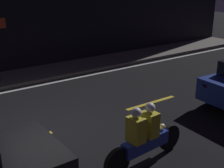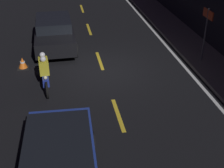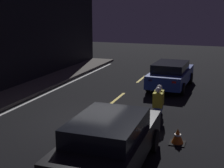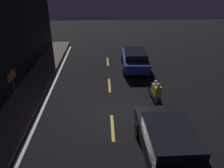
% 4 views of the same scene
% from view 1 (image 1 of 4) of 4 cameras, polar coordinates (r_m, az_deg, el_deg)
% --- Properties ---
extents(ground_plane, '(56.00, 56.00, 0.00)m').
position_cam_1_polar(ground_plane, '(8.47, -10.95, -8.65)').
color(ground_plane, black).
extents(lane_dash_c, '(2.00, 0.14, 0.01)m').
position_cam_1_polar(lane_dash_c, '(8.17, -17.42, -10.28)').
color(lane_dash_c, gold).
rests_on(lane_dash_c, ground).
extents(lane_dash_d, '(2.00, 0.14, 0.01)m').
position_cam_1_polar(lane_dash_d, '(10.22, 7.17, -3.41)').
color(lane_dash_d, gold).
rests_on(lane_dash_d, ground).
extents(lane_solid_kerb, '(25.20, 0.14, 0.01)m').
position_cam_1_polar(lane_solid_kerb, '(11.68, -18.55, -1.37)').
color(lane_solid_kerb, silver).
rests_on(lane_solid_kerb, ground).
extents(motorcycle, '(2.25, 0.41, 1.39)m').
position_cam_1_polar(motorcycle, '(6.79, 5.82, -9.55)').
color(motorcycle, black).
rests_on(motorcycle, ground).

